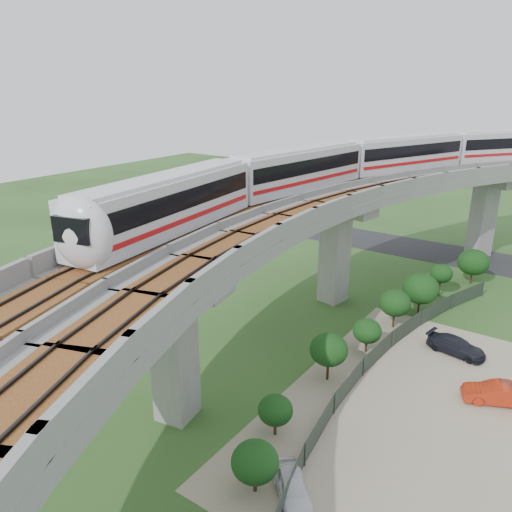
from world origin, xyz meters
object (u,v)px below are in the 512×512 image
object	(u,v)px
car_white	(292,487)
car_dark	(456,346)
metro_train	(370,163)
car_red	(497,393)

from	to	relation	value
car_white	car_dark	bearing A→B (deg)	37.43
metro_train	car_dark	xyz separation A→B (m)	(10.86, -7.48, -11.65)
car_white	car_dark	xyz separation A→B (m)	(2.96, 18.77, 0.00)
metro_train	car_red	distance (m)	22.32
car_dark	metro_train	bearing A→B (deg)	64.89
metro_train	car_dark	bearing A→B (deg)	-34.56
car_white	car_red	size ratio (longest dim) A/B	0.88
metro_train	car_red	world-z (taller)	metro_train
metro_train	car_dark	distance (m)	17.59
car_dark	car_white	bearing A→B (deg)	-179.50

